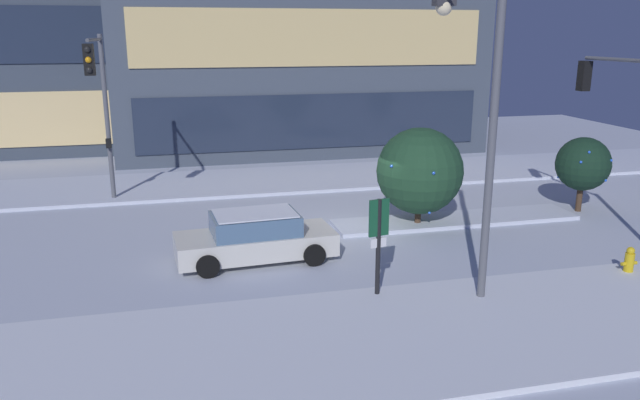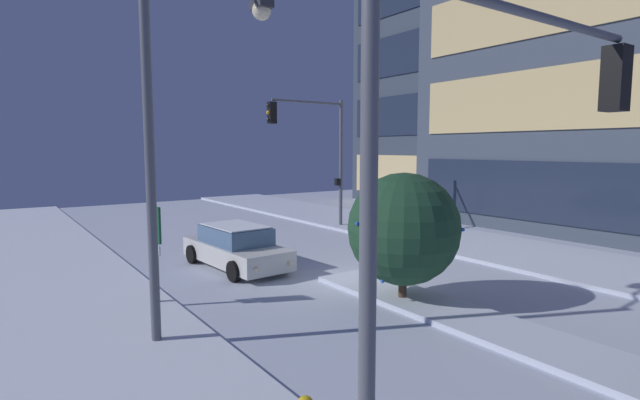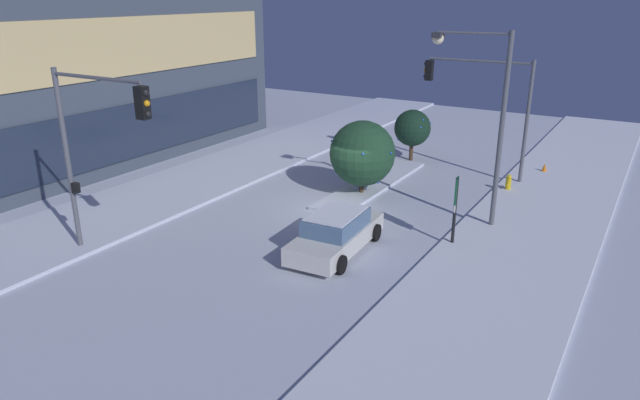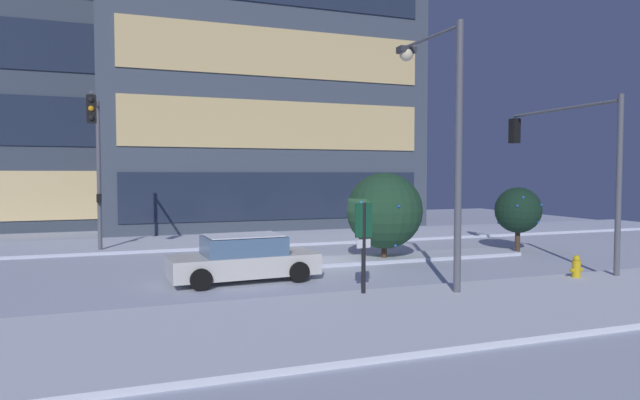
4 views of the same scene
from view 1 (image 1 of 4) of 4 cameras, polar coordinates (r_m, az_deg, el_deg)
The scene contains 11 objects.
ground at distance 21.43m, azimuth 2.93°, elevation -2.80°, with size 52.00×52.00×0.00m, color silver.
curb_strip_near at distance 14.62m, azimuth 11.82°, elevation -11.70°, with size 52.00×5.20×0.14m, color silver.
curb_strip_far at distance 28.72m, azimuth -1.49°, elevation 2.01°, with size 52.00×5.20×0.14m, color silver.
median_strip at distance 22.89m, azimuth 12.40°, elevation -1.78°, with size 9.00×1.80×0.14m, color silver.
car_near at distance 18.49m, azimuth -5.97°, elevation -3.49°, with size 4.88×2.29×1.49m.
traffic_light_corner_far_left at distance 24.16m, azimuth -19.62°, elevation 9.26°, with size 0.32×4.43×6.57m.
street_lamp_arched at distance 15.85m, azimuth 14.20°, elevation 8.88°, with size 0.57×3.00×7.64m.
fire_hydrant at distance 19.38m, azimuth 26.63°, elevation -5.13°, with size 0.48×0.26×0.86m.
parking_info_sign at distance 15.53m, azimuth 5.42°, elevation -3.33°, with size 0.55×0.17×2.64m.
decorated_tree_median at distance 25.26m, azimuth 23.11°, elevation 3.06°, with size 2.03×2.02×2.85m.
decorated_tree_left_of_median at distance 21.62m, azimuth 9.19°, elevation 2.66°, with size 3.00×3.04×3.49m.
Camera 1 is at (-5.85, -19.53, 6.59)m, focal length 34.68 mm.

